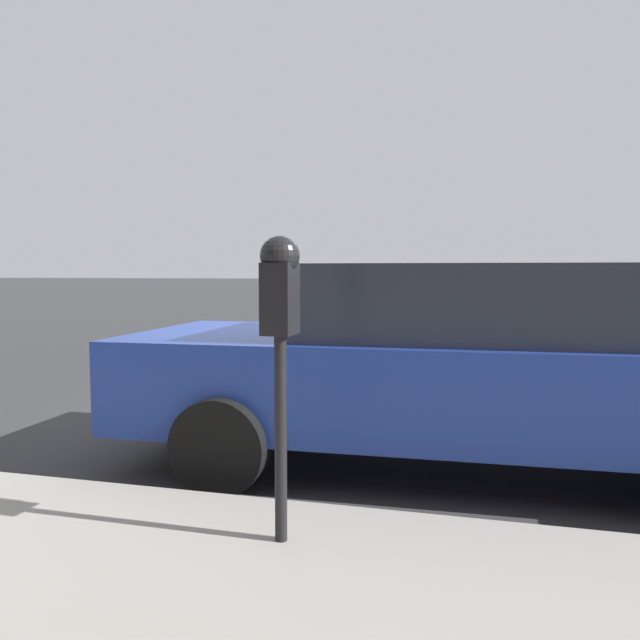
# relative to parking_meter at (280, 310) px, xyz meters

# --- Properties ---
(ground_plane) EXTENTS (220.00, 220.00, 0.00)m
(ground_plane) POSITION_rel_parking_meter_xyz_m (2.72, 0.43, -1.27)
(ground_plane) COLOR #333335
(parking_meter) EXTENTS (0.21, 0.19, 1.48)m
(parking_meter) POSITION_rel_parking_meter_xyz_m (0.00, 0.00, 0.00)
(parking_meter) COLOR black
(parking_meter) RESTS_ON sidewalk
(car_blue) EXTENTS (2.18, 4.97, 1.50)m
(car_blue) POSITION_rel_parking_meter_xyz_m (1.84, -0.84, -0.47)
(car_blue) COLOR navy
(car_blue) RESTS_ON ground_plane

